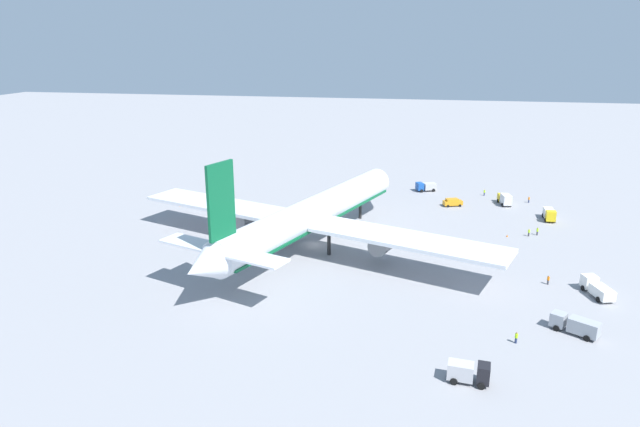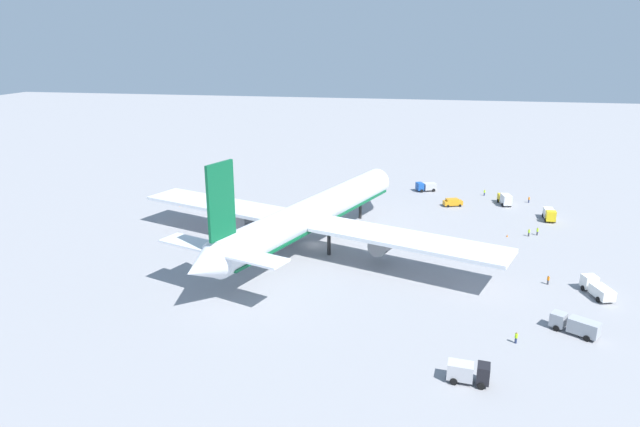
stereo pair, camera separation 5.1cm
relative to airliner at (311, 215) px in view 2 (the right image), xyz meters
The scene contains 17 objects.
ground_plane 6.95m from the airliner, 21.11° to the right, with size 600.00×600.00×0.00m, color gray.
airliner is the anchor object (origin of this frame).
service_truck_0 54.19m from the airliner, 24.40° to the right, with size 4.41×5.95×2.46m.
service_truck_1 51.11m from the airliner, 145.74° to the right, with size 2.74×5.20×2.76m.
service_truck_2 57.90m from the airliner, 46.98° to the right, with size 6.17×3.20×2.84m.
service_truck_3 58.34m from the airliner, 60.98° to the right, with size 5.92×2.51×2.76m.
service_truck_4 52.03m from the airliner, 121.25° to the right, with size 5.16×6.64×2.50m.
service_truck_5 52.58m from the airliner, 104.23° to the right, with size 7.11×4.18×2.58m.
service_van 46.25m from the airliner, 39.35° to the right, with size 3.36×5.08×1.97m.
ground_worker_0 64.66m from the airliner, 48.86° to the right, with size 0.55×0.55×1.65m.
ground_worker_1 49.48m from the airliner, 70.47° to the right, with size 0.57×0.57×1.74m.
ground_worker_2 60.83m from the airliner, 38.65° to the right, with size 0.55×0.55×1.70m.
ground_worker_3 47.74m from the airliner, 131.15° to the right, with size 0.56×0.56×1.68m.
ground_worker_4 47.36m from the airliner, 70.93° to the right, with size 0.56×0.56×1.68m.
ground_worker_5 45.22m from the airliner, 102.68° to the right, with size 0.56×0.56×1.65m.
traffic_cone_0 44.69m from the airliner, 60.23° to the left, with size 0.36×0.36×0.55m, color orange.
traffic_cone_1 42.78m from the airliner, 70.51° to the right, with size 0.36×0.36×0.55m, color orange.
Camera 2 is at (-104.69, -21.74, 40.14)m, focal length 31.32 mm.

